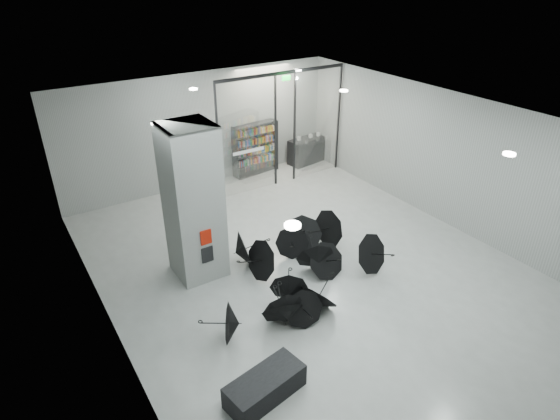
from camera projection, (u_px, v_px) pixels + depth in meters
room at (326, 177)px, 10.69m from camera, size 14.00×14.02×4.01m
column at (193, 203)px, 11.37m from camera, size 1.20×1.20×4.00m
fire_cabinet at (206, 237)px, 11.22m from camera, size 0.28×0.04×0.38m
info_panel at (207, 255)px, 11.45m from camera, size 0.30×0.03×0.42m
exit_sign at (286, 78)px, 15.30m from camera, size 0.30×0.06×0.15m
glass_partition at (283, 125)px, 16.21m from camera, size 5.06×0.08×4.00m
bench at (265, 386)px, 8.66m from camera, size 1.62×0.90×0.49m
bookshelf at (255, 149)px, 17.52m from camera, size 1.81×0.56×1.96m
shop_counter at (308, 150)px, 18.74m from camera, size 1.74×0.90×1.00m
umbrella_cluster at (301, 272)px, 11.75m from camera, size 5.26×4.07×1.33m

